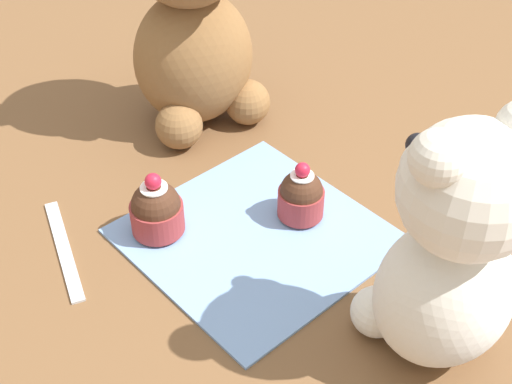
{
  "coord_description": "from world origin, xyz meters",
  "views": [
    {
      "loc": [
        0.32,
        0.36,
        0.46
      ],
      "look_at": [
        0.0,
        0.0,
        0.06
      ],
      "focal_mm": 50.0,
      "sensor_mm": 36.0,
      "label": 1
    }
  ],
  "objects_px": {
    "teddy_bear_cream": "(451,250)",
    "teddy_bear_tan": "(192,12)",
    "cupcake_near_cream_bear": "(301,195)",
    "teaspoon": "(64,248)",
    "cupcake_near_tan_bear": "(156,210)"
  },
  "relations": [
    {
      "from": "teddy_bear_tan",
      "to": "cupcake_near_cream_bear",
      "type": "xyz_separation_m",
      "value": [
        0.03,
        0.2,
        -0.1
      ]
    },
    {
      "from": "cupcake_near_cream_bear",
      "to": "teaspoon",
      "type": "bearing_deg",
      "value": -30.55
    },
    {
      "from": "cupcake_near_tan_bear",
      "to": "cupcake_near_cream_bear",
      "type": "bearing_deg",
      "value": 147.06
    },
    {
      "from": "teaspoon",
      "to": "cupcake_near_cream_bear",
      "type": "bearing_deg",
      "value": -100.73
    },
    {
      "from": "cupcake_near_tan_bear",
      "to": "teddy_bear_tan",
      "type": "bearing_deg",
      "value": -139.48
    },
    {
      "from": "cupcake_near_cream_bear",
      "to": "teaspoon",
      "type": "distance_m",
      "value": 0.23
    },
    {
      "from": "teaspoon",
      "to": "cupcake_near_tan_bear",
      "type": "bearing_deg",
      "value": -97.04
    },
    {
      "from": "cupcake_near_cream_bear",
      "to": "cupcake_near_tan_bear",
      "type": "height_order",
      "value": "cupcake_near_tan_bear"
    },
    {
      "from": "cupcake_near_cream_bear",
      "to": "cupcake_near_tan_bear",
      "type": "bearing_deg",
      "value": -32.94
    },
    {
      "from": "teddy_bear_cream",
      "to": "cupcake_near_cream_bear",
      "type": "bearing_deg",
      "value": -84.72
    },
    {
      "from": "teddy_bear_cream",
      "to": "cupcake_near_tan_bear",
      "type": "distance_m",
      "value": 0.27
    },
    {
      "from": "teddy_bear_tan",
      "to": "cupcake_near_cream_bear",
      "type": "bearing_deg",
      "value": -90.06
    },
    {
      "from": "teddy_bear_tan",
      "to": "cupcake_near_tan_bear",
      "type": "xyz_separation_m",
      "value": [
        0.15,
        0.13,
        -0.1
      ]
    },
    {
      "from": "teddy_bear_cream",
      "to": "teddy_bear_tan",
      "type": "xyz_separation_m",
      "value": [
        -0.06,
        -0.38,
        0.03
      ]
    },
    {
      "from": "teddy_bear_cream",
      "to": "teddy_bear_tan",
      "type": "relative_size",
      "value": 0.82
    }
  ]
}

